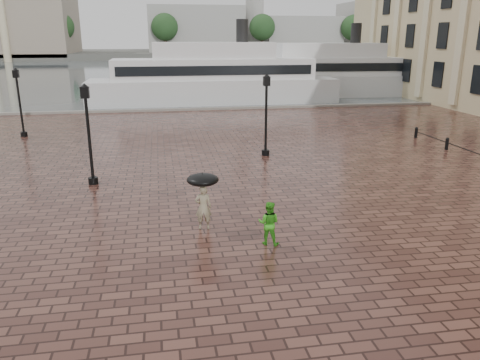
% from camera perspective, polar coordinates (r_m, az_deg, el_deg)
% --- Properties ---
extents(ground, '(300.00, 300.00, 0.00)m').
position_cam_1_polar(ground, '(13.33, 3.90, -11.90)').
color(ground, '#391F19').
rests_on(ground, ground).
extents(harbour_water, '(240.00, 240.00, 0.00)m').
position_cam_1_polar(harbour_water, '(103.56, -8.45, 13.24)').
color(harbour_water, '#41494F').
rests_on(harbour_water, ground).
extents(quay_edge, '(80.00, 0.60, 0.30)m').
position_cam_1_polar(quay_edge, '(43.89, -6.05, 8.46)').
color(quay_edge, slate).
rests_on(quay_edge, ground).
extents(far_shore, '(300.00, 60.00, 2.00)m').
position_cam_1_polar(far_shore, '(171.43, -9.17, 14.95)').
color(far_shore, '#4C4C47').
rests_on(far_shore, ground).
extents(distant_skyline, '(102.50, 22.00, 33.00)m').
position_cam_1_polar(distant_skyline, '(169.22, 8.11, 17.84)').
color(distant_skyline, '#9D9B95').
rests_on(distant_skyline, ground).
extents(far_trees, '(188.00, 8.00, 13.50)m').
position_cam_1_polar(far_trees, '(149.38, -9.17, 17.92)').
color(far_trees, '#2D2119').
rests_on(far_trees, ground).
extents(street_lamps, '(15.44, 12.44, 4.40)m').
position_cam_1_polar(street_lamps, '(27.05, -14.38, 7.73)').
color(street_lamps, black).
rests_on(street_lamps, ground).
extents(adult_pedestrian, '(0.61, 0.43, 1.59)m').
position_cam_1_polar(adult_pedestrian, '(16.26, -4.49, -3.34)').
color(adult_pedestrian, gray).
rests_on(adult_pedestrian, ground).
extents(child_pedestrian, '(0.86, 0.79, 1.44)m').
position_cam_1_polar(child_pedestrian, '(15.09, 3.52, -5.27)').
color(child_pedestrian, green).
rests_on(child_pedestrian, ground).
extents(ferry_near, '(25.01, 6.19, 8.19)m').
position_cam_1_polar(ferry_near, '(48.81, -3.27, 12.29)').
color(ferry_near, silver).
rests_on(ferry_near, ground).
extents(ferry_far, '(24.72, 7.69, 7.99)m').
position_cam_1_polar(ferry_far, '(56.01, 10.76, 12.56)').
color(ferry_far, silver).
rests_on(ferry_far, ground).
extents(umbrella, '(1.10, 1.10, 1.11)m').
position_cam_1_polar(umbrella, '(15.94, -4.57, 0.04)').
color(umbrella, black).
rests_on(umbrella, ground).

